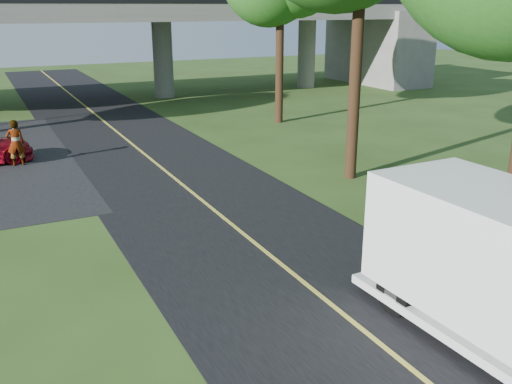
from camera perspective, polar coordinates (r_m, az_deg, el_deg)
ground at (r=12.39m, az=9.91°, el=-12.97°), size 120.00×120.00×0.00m
road at (r=20.56m, az=-6.54°, el=0.04°), size 7.00×90.00×0.02m
lane_line at (r=20.55m, az=-6.54°, el=0.09°), size 0.12×90.00×0.01m
overpass at (r=41.01m, az=-17.72°, el=14.78°), size 54.00×10.00×7.30m
pedestrian at (r=25.55m, az=-22.90°, el=4.53°), size 0.74×0.52×1.94m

